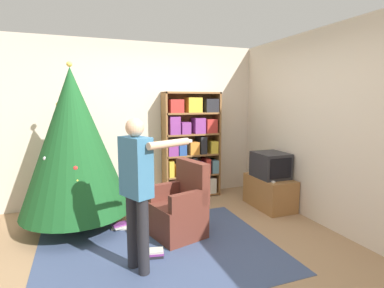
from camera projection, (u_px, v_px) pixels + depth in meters
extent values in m
plane|color=#9E7A56|center=(185.00, 245.00, 3.47)|extent=(14.00, 14.00, 0.00)
cube|color=beige|center=(148.00, 122.00, 5.04)|extent=(8.00, 0.10, 2.60)
cube|color=beige|center=(324.00, 128.00, 3.97)|extent=(0.10, 8.00, 2.60)
cube|color=#3D4C70|center=(160.00, 251.00, 3.33)|extent=(2.59, 1.98, 0.01)
cube|color=brown|center=(165.00, 147.00, 4.96)|extent=(0.03, 0.32, 1.80)
cube|color=brown|center=(216.00, 144.00, 5.29)|extent=(0.03, 0.32, 1.80)
cube|color=brown|center=(191.00, 93.00, 5.00)|extent=(0.98, 0.32, 0.03)
cube|color=brown|center=(188.00, 144.00, 5.27)|extent=(0.98, 0.01, 1.80)
cube|color=brown|center=(191.00, 194.00, 5.25)|extent=(0.95, 0.32, 0.03)
cube|color=#284C93|center=(174.00, 190.00, 5.09)|extent=(0.21, 0.25, 0.22)
cube|color=#B22D28|center=(185.00, 188.00, 5.16)|extent=(0.16, 0.26, 0.24)
cube|color=#232328|center=(199.00, 185.00, 5.25)|extent=(0.15, 0.27, 0.29)
cube|color=beige|center=(210.00, 185.00, 5.32)|extent=(0.15, 0.26, 0.26)
cube|color=brown|center=(191.00, 174.00, 5.20)|extent=(0.95, 0.32, 0.03)
cube|color=gold|center=(170.00, 168.00, 5.00)|extent=(0.08, 0.23, 0.27)
cube|color=orange|center=(178.00, 170.00, 5.05)|extent=(0.11, 0.23, 0.20)
cube|color=#232328|center=(185.00, 168.00, 5.10)|extent=(0.09, 0.25, 0.24)
cube|color=#232328|center=(193.00, 166.00, 5.14)|extent=(0.08, 0.23, 0.30)
cube|color=#843889|center=(199.00, 167.00, 5.19)|extent=(0.09, 0.24, 0.23)
cube|color=#B22D28|center=(206.00, 165.00, 5.25)|extent=(0.08, 0.26, 0.26)
cube|color=#5B899E|center=(213.00, 166.00, 5.30)|extent=(0.11, 0.27, 0.22)
cube|color=brown|center=(191.00, 154.00, 5.15)|extent=(0.95, 0.32, 0.03)
cube|color=#843889|center=(172.00, 148.00, 4.96)|extent=(0.16, 0.23, 0.25)
cube|color=#284C93|center=(181.00, 148.00, 5.04)|extent=(0.13, 0.26, 0.21)
cube|color=orange|center=(192.00, 148.00, 5.12)|extent=(0.16, 0.27, 0.21)
cube|color=#232328|center=(201.00, 145.00, 5.18)|extent=(0.11, 0.29, 0.30)
cube|color=gold|center=(212.00, 147.00, 5.25)|extent=(0.13, 0.28, 0.21)
cube|color=brown|center=(191.00, 134.00, 5.10)|extent=(0.95, 0.32, 0.03)
cube|color=#843889|center=(173.00, 125.00, 4.94)|extent=(0.17, 0.27, 0.29)
cube|color=#843889|center=(184.00, 128.00, 5.03)|extent=(0.16, 0.30, 0.20)
cube|color=#843889|center=(198.00, 126.00, 5.08)|extent=(0.19, 0.24, 0.26)
cube|color=#B22D28|center=(209.00, 126.00, 5.17)|extent=(0.19, 0.26, 0.24)
cube|color=brown|center=(191.00, 113.00, 5.05)|extent=(0.95, 0.32, 0.03)
cube|color=#B22D28|center=(175.00, 106.00, 4.92)|extent=(0.23, 0.30, 0.22)
cube|color=gold|center=(193.00, 105.00, 5.03)|extent=(0.24, 0.30, 0.25)
cube|color=#232328|center=(209.00, 106.00, 5.13)|extent=(0.23, 0.29, 0.22)
cube|color=#996638|center=(269.00, 192.00, 4.67)|extent=(0.47, 0.81, 0.48)
cube|color=#28282D|center=(271.00, 165.00, 4.61)|extent=(0.45, 0.51, 0.39)
cube|color=black|center=(281.00, 169.00, 4.37)|extent=(0.37, 0.01, 0.30)
cube|color=white|center=(272.00, 181.00, 4.36)|extent=(0.04, 0.12, 0.02)
cylinder|color=#4C3323|center=(78.00, 223.00, 3.97)|extent=(0.36, 0.36, 0.10)
cylinder|color=brown|center=(78.00, 215.00, 3.95)|extent=(0.08, 0.08, 0.12)
cone|color=#195123|center=(74.00, 141.00, 3.81)|extent=(1.39, 1.39, 1.85)
sphere|color=gold|center=(58.00, 104.00, 3.71)|extent=(0.04, 0.04, 0.04)
sphere|color=red|center=(48.00, 175.00, 4.10)|extent=(0.05, 0.05, 0.05)
sphere|color=red|center=(75.00, 168.00, 3.46)|extent=(0.06, 0.06, 0.06)
sphere|color=#B74C93|center=(73.00, 92.00, 3.83)|extent=(0.07, 0.07, 0.07)
sphere|color=#335BB2|center=(100.00, 145.00, 4.06)|extent=(0.04, 0.04, 0.04)
sphere|color=#B74C93|center=(80.00, 136.00, 4.12)|extent=(0.05, 0.05, 0.05)
sphere|color=silver|center=(46.00, 159.00, 3.52)|extent=(0.06, 0.06, 0.06)
sphere|color=gold|center=(77.00, 181.00, 3.44)|extent=(0.05, 0.05, 0.05)
sphere|color=red|center=(51.00, 165.00, 4.06)|extent=(0.05, 0.05, 0.05)
sphere|color=#E5CC4C|center=(69.00, 64.00, 3.67)|extent=(0.07, 0.07, 0.07)
cube|color=brown|center=(177.00, 220.00, 3.67)|extent=(0.69, 0.69, 0.42)
cube|color=brown|center=(192.00, 180.00, 3.74)|extent=(0.26, 0.57, 0.50)
cube|color=brown|center=(167.00, 191.00, 3.82)|extent=(0.51, 0.21, 0.20)
cube|color=brown|center=(189.00, 201.00, 3.43)|extent=(0.51, 0.21, 0.20)
cylinder|color=#232328|center=(132.00, 231.00, 2.97)|extent=(0.11, 0.11, 0.76)
cylinder|color=#232328|center=(143.00, 237.00, 2.84)|extent=(0.11, 0.11, 0.76)
cube|color=teal|center=(136.00, 167.00, 2.81)|extent=(0.30, 0.37, 0.57)
cylinder|color=#DBAD89|center=(124.00, 167.00, 2.95)|extent=(0.07, 0.07, 0.46)
cylinder|color=#DBAD89|center=(169.00, 144.00, 2.81)|extent=(0.47, 0.26, 0.07)
cube|color=white|center=(187.00, 141.00, 2.98)|extent=(0.11, 0.08, 0.03)
sphere|color=#DBAD89|center=(135.00, 128.00, 2.75)|extent=(0.17, 0.17, 0.17)
cube|color=beige|center=(120.00, 228.00, 3.90)|extent=(0.23, 0.18, 0.03)
cube|color=beige|center=(120.00, 226.00, 3.89)|extent=(0.21, 0.18, 0.02)
cube|color=#843889|center=(121.00, 224.00, 3.90)|extent=(0.23, 0.16, 0.02)
cube|color=#232328|center=(155.00, 255.00, 3.21)|extent=(0.20, 0.16, 0.03)
cube|color=#843889|center=(156.00, 253.00, 3.20)|extent=(0.19, 0.15, 0.02)
cube|color=beige|center=(156.00, 251.00, 3.20)|extent=(0.18, 0.15, 0.02)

